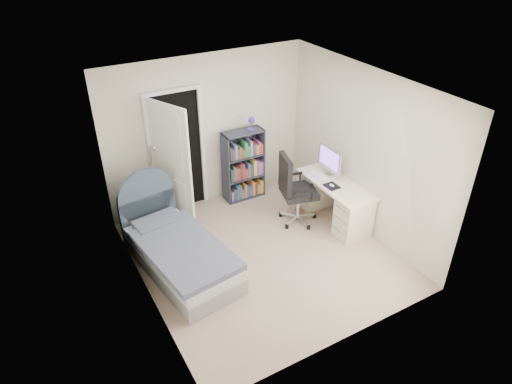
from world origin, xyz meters
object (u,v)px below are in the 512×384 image
bookcase (244,168)px  office_chair (293,187)px  nightstand (142,202)px  floor_lamp (157,189)px  desk (334,199)px  bed (179,252)px

bookcase → office_chair: 1.10m
nightstand → floor_lamp: size_ratio=0.51×
bookcase → desk: size_ratio=1.06×
desk → bed: bearing=177.6°
floor_lamp → bookcase: bearing=-5.5°
nightstand → bookcase: bookcase is taller
bookcase → office_chair: size_ratio=1.25×
bed → nightstand: bed is taller
bed → bookcase: size_ratio=1.38×
bed → floor_lamp: bearing=82.4°
bookcase → bed: bearing=-144.3°
bed → desk: (2.58, -0.11, 0.10)m
bookcase → desk: bearing=-55.6°
bookcase → floor_lamp: bearing=174.5°
nightstand → desk: (2.69, -1.34, -0.06)m
bed → desk: bearing=-2.4°
bed → floor_lamp: size_ratio=1.59×
bookcase → desk: (0.90, -1.32, -0.19)m
bed → office_chair: size_ratio=1.73×
floor_lamp → desk: floor_lamp is taller
nightstand → desk: 3.01m
nightstand → bookcase: size_ratio=0.44×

